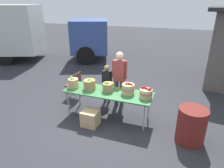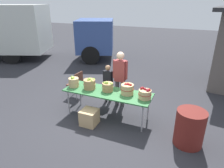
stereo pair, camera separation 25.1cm
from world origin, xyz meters
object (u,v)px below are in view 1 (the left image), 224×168
apple_basket_green_2 (108,87)px  folding_chair (75,83)px  produce_crate (91,118)px  apple_basket_green_1 (90,84)px  apple_basket_red_0 (128,89)px  apple_basket_red_1 (146,93)px  child_customer (107,81)px  box_truck (19,31)px  market_table (108,93)px  apple_basket_green_0 (73,83)px  trash_barrel (191,126)px  vendor_adult (119,75)px

apple_basket_green_2 → folding_chair: apple_basket_green_2 is taller
apple_basket_green_2 → produce_crate: bearing=-115.6°
apple_basket_green_1 → apple_basket_red_0: size_ratio=0.98×
apple_basket_green_1 → apple_basket_red_1: (1.50, 0.01, -0.02)m
child_customer → box_truck: box_truck is taller
child_customer → box_truck: 6.70m
apple_basket_red_1 → child_customer: (-1.34, 0.82, -0.17)m
child_customer → folding_chair: 1.08m
market_table → apple_basket_green_2: apple_basket_green_2 is taller
market_table → apple_basket_green_2: (-0.02, 0.05, 0.16)m
apple_basket_green_0 → apple_basket_red_0: 1.50m
folding_chair → market_table: bearing=67.1°
apple_basket_green_0 → apple_basket_green_2: 0.97m
apple_basket_red_1 → produce_crate: bearing=-158.0°
apple_basket_green_1 → trash_barrel: (2.59, -0.30, -0.48)m
folding_chair → trash_barrel: bearing=77.4°
folding_chair → produce_crate: bearing=46.8°
apple_basket_green_1 → produce_crate: (0.24, -0.50, -0.69)m
market_table → box_truck: box_truck is taller
apple_basket_green_1 → trash_barrel: 2.65m
vendor_adult → trash_barrel: (2.01, -1.04, -0.56)m
apple_basket_red_1 → vendor_adult: (-0.92, 0.73, 0.09)m
apple_basket_green_0 → child_customer: (0.63, 0.87, -0.19)m
market_table → vendor_adult: (0.06, 0.73, 0.26)m
market_table → child_customer: child_customer is taller
market_table → apple_basket_green_1: bearing=-179.4°
apple_basket_green_0 → trash_barrel: 3.10m
box_truck → folding_chair: bearing=-53.5°
apple_basket_red_0 → vendor_adult: vendor_adult is taller
apple_basket_green_1 → box_truck: 6.95m
apple_basket_red_1 → produce_crate: size_ratio=0.80×
child_customer → folding_chair: size_ratio=1.38×
market_table → apple_basket_green_0: apple_basket_green_0 is taller
apple_basket_red_1 → box_truck: (-7.32, 3.74, 0.62)m
apple_basket_red_0 → vendor_adult: bearing=124.1°
folding_chair → produce_crate: size_ratio=2.15×
apple_basket_red_0 → trash_barrel: 1.68m
box_truck → apple_basket_green_2: bearing=-52.1°
market_table → vendor_adult: size_ratio=1.40×
apple_basket_green_2 → folding_chair: bearing=154.7°
apple_basket_red_0 → box_truck: (-6.85, 3.68, 0.60)m
market_table → apple_basket_green_2: 0.17m
apple_basket_green_0 → box_truck: bearing=144.6°
apple_basket_green_0 → vendor_adult: 1.31m
market_table → child_customer: size_ratio=1.94×
apple_basket_green_0 → apple_basket_green_2: size_ratio=0.98×
child_customer → produce_crate: size_ratio=2.96×
apple_basket_green_1 → trash_barrel: bearing=-6.7°
apple_basket_red_0 → produce_crate: (-0.79, -0.58, -0.69)m
apple_basket_red_0 → box_truck: box_truck is taller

